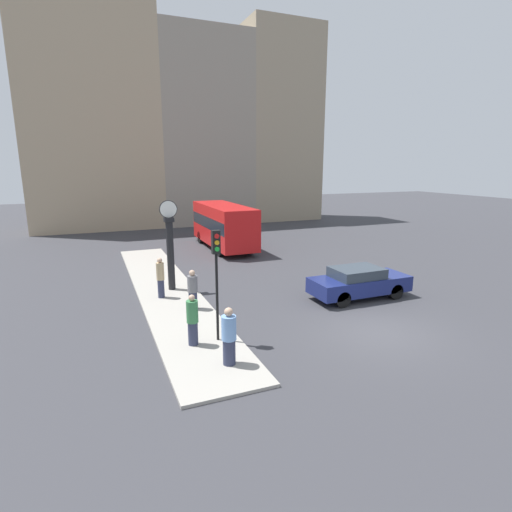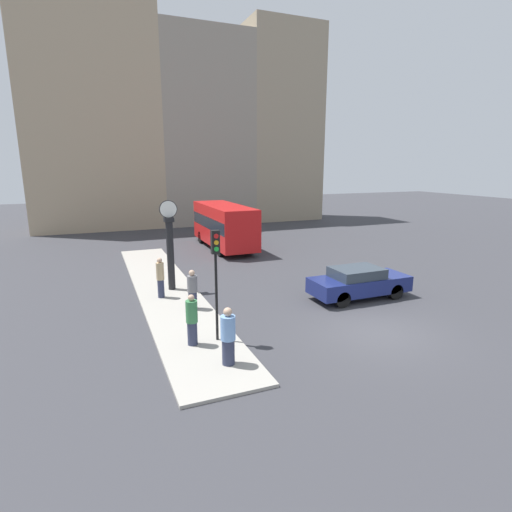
{
  "view_description": "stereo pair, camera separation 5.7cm",
  "coord_description": "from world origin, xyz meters",
  "px_view_note": "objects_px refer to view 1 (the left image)",
  "views": [
    {
      "loc": [
        -9.17,
        -10.71,
        5.86
      ],
      "look_at": [
        -1.77,
        7.18,
        1.43
      ],
      "focal_mm": 28.0,
      "sensor_mm": 36.0,
      "label": 1
    },
    {
      "loc": [
        -9.12,
        -10.73,
        5.86
      ],
      "look_at": [
        -1.77,
        7.18,
        1.43
      ],
      "focal_mm": 28.0,
      "sensor_mm": 36.0,
      "label": 2
    }
  ],
  "objects_px": {
    "sedan_car": "(359,282)",
    "pedestrian_blue_stripe": "(229,337)",
    "bus_distant": "(224,224)",
    "street_clock": "(170,247)",
    "pedestrian_grey_jacket": "(193,290)",
    "pedestrian_green_hoodie": "(193,320)",
    "pedestrian_tan_coat": "(161,278)",
    "traffic_light_near": "(216,263)"
  },
  "relations": [
    {
      "from": "street_clock",
      "to": "pedestrian_grey_jacket",
      "type": "bearing_deg",
      "value": -84.32
    },
    {
      "from": "bus_distant",
      "to": "street_clock",
      "type": "xyz_separation_m",
      "value": [
        -5.4,
        -8.67,
        0.39
      ]
    },
    {
      "from": "pedestrian_green_hoodie",
      "to": "pedestrian_blue_stripe",
      "type": "distance_m",
      "value": 1.82
    },
    {
      "from": "street_clock",
      "to": "pedestrian_blue_stripe",
      "type": "height_order",
      "value": "street_clock"
    },
    {
      "from": "sedan_car",
      "to": "bus_distant",
      "type": "xyz_separation_m",
      "value": [
        -2.18,
        12.85,
        1.02
      ]
    },
    {
      "from": "sedan_car",
      "to": "traffic_light_near",
      "type": "relative_size",
      "value": 1.21
    },
    {
      "from": "pedestrian_green_hoodie",
      "to": "pedestrian_blue_stripe",
      "type": "bearing_deg",
      "value": -68.42
    },
    {
      "from": "pedestrian_green_hoodie",
      "to": "pedestrian_tan_coat",
      "type": "bearing_deg",
      "value": 91.8
    },
    {
      "from": "pedestrian_grey_jacket",
      "to": "pedestrian_green_hoodie",
      "type": "bearing_deg",
      "value": -103.71
    },
    {
      "from": "traffic_light_near",
      "to": "pedestrian_grey_jacket",
      "type": "height_order",
      "value": "traffic_light_near"
    },
    {
      "from": "sedan_car",
      "to": "pedestrian_tan_coat",
      "type": "height_order",
      "value": "pedestrian_tan_coat"
    },
    {
      "from": "pedestrian_green_hoodie",
      "to": "pedestrian_blue_stripe",
      "type": "relative_size",
      "value": 0.97
    },
    {
      "from": "sedan_car",
      "to": "pedestrian_grey_jacket",
      "type": "distance_m",
      "value": 7.38
    },
    {
      "from": "pedestrian_green_hoodie",
      "to": "traffic_light_near",
      "type": "bearing_deg",
      "value": 2.76
    },
    {
      "from": "traffic_light_near",
      "to": "pedestrian_green_hoodie",
      "type": "distance_m",
      "value": 2.02
    },
    {
      "from": "traffic_light_near",
      "to": "pedestrian_blue_stripe",
      "type": "bearing_deg",
      "value": -96.15
    },
    {
      "from": "bus_distant",
      "to": "street_clock",
      "type": "relative_size",
      "value": 1.89
    },
    {
      "from": "street_clock",
      "to": "pedestrian_grey_jacket",
      "type": "height_order",
      "value": "street_clock"
    },
    {
      "from": "bus_distant",
      "to": "pedestrian_tan_coat",
      "type": "distance_m",
      "value": 11.47
    },
    {
      "from": "bus_distant",
      "to": "pedestrian_blue_stripe",
      "type": "relative_size",
      "value": 4.52
    },
    {
      "from": "street_clock",
      "to": "pedestrian_grey_jacket",
      "type": "distance_m",
      "value": 3.24
    },
    {
      "from": "pedestrian_blue_stripe",
      "to": "pedestrian_tan_coat",
      "type": "distance_m",
      "value": 6.98
    },
    {
      "from": "sedan_car",
      "to": "pedestrian_blue_stripe",
      "type": "xyz_separation_m",
      "value": [
        -7.41,
        -3.78,
        0.24
      ]
    },
    {
      "from": "pedestrian_tan_coat",
      "to": "bus_distant",
      "type": "bearing_deg",
      "value": 57.99
    },
    {
      "from": "sedan_car",
      "to": "pedestrian_grey_jacket",
      "type": "height_order",
      "value": "pedestrian_grey_jacket"
    },
    {
      "from": "bus_distant",
      "to": "pedestrian_grey_jacket",
      "type": "height_order",
      "value": "bus_distant"
    },
    {
      "from": "pedestrian_tan_coat",
      "to": "street_clock",
      "type": "bearing_deg",
      "value": 57.06
    },
    {
      "from": "pedestrian_blue_stripe",
      "to": "pedestrian_tan_coat",
      "type": "bearing_deg",
      "value": 96.88
    },
    {
      "from": "sedan_car",
      "to": "street_clock",
      "type": "relative_size",
      "value": 1.08
    },
    {
      "from": "sedan_car",
      "to": "pedestrian_tan_coat",
      "type": "bearing_deg",
      "value": 159.12
    },
    {
      "from": "sedan_car",
      "to": "pedestrian_green_hoodie",
      "type": "height_order",
      "value": "pedestrian_green_hoodie"
    },
    {
      "from": "pedestrian_blue_stripe",
      "to": "traffic_light_near",
      "type": "bearing_deg",
      "value": 83.85
    },
    {
      "from": "traffic_light_near",
      "to": "pedestrian_grey_jacket",
      "type": "xyz_separation_m",
      "value": [
        -0.06,
        3.25,
        -1.87
      ]
    },
    {
      "from": "pedestrian_green_hoodie",
      "to": "pedestrian_tan_coat",
      "type": "xyz_separation_m",
      "value": [
        -0.16,
        5.23,
        0.06
      ]
    },
    {
      "from": "pedestrian_grey_jacket",
      "to": "pedestrian_green_hoodie",
      "type": "xyz_separation_m",
      "value": [
        -0.8,
        -3.29,
        0.05
      ]
    },
    {
      "from": "street_clock",
      "to": "pedestrian_green_hoodie",
      "type": "xyz_separation_m",
      "value": [
        -0.51,
        -6.26,
        -1.19
      ]
    },
    {
      "from": "street_clock",
      "to": "pedestrian_blue_stripe",
      "type": "relative_size",
      "value": 2.39
    },
    {
      "from": "pedestrian_green_hoodie",
      "to": "pedestrian_tan_coat",
      "type": "relative_size",
      "value": 0.95
    },
    {
      "from": "pedestrian_grey_jacket",
      "to": "pedestrian_green_hoodie",
      "type": "distance_m",
      "value": 3.38
    },
    {
      "from": "pedestrian_grey_jacket",
      "to": "pedestrian_blue_stripe",
      "type": "height_order",
      "value": "pedestrian_blue_stripe"
    },
    {
      "from": "sedan_car",
      "to": "pedestrian_green_hoodie",
      "type": "bearing_deg",
      "value": -165.53
    },
    {
      "from": "traffic_light_near",
      "to": "street_clock",
      "type": "distance_m",
      "value": 6.27
    }
  ]
}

